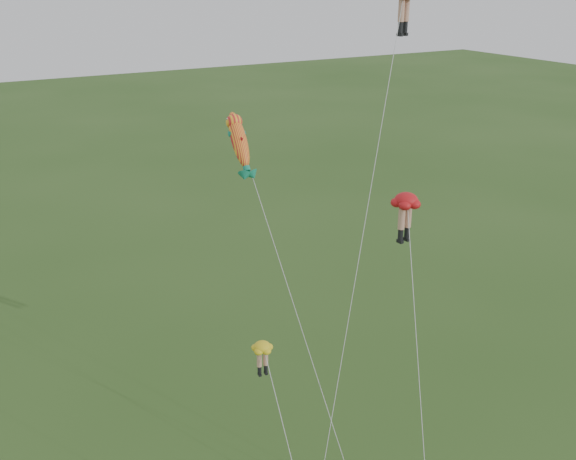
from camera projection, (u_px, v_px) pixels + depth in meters
legs_kite_red_high at (403, 6)px, 31.73m from camera, size 9.66×7.52×23.73m
legs_kite_red_mid at (406, 208)px, 31.82m from camera, size 4.27×8.24×14.18m
legs_kite_yellow at (265, 360)px, 27.49m from camera, size 1.05×5.88×9.61m
fish_kite at (240, 142)px, 32.61m from camera, size 1.98×11.32×17.89m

